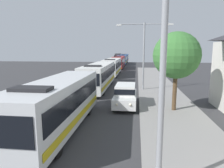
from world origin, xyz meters
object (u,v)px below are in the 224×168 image
object	(u,v)px
bus_second_in_line	(99,75)
roadside_tree	(177,56)
box_truck_oncoming	(118,57)
bus_fourth_in_line	(119,62)
bus_tail_end	(125,58)
bus_lead	(59,102)
streetlamp_near	(164,52)
bus_rear	(122,59)
white_suv	(125,94)
streetlamp_mid	(144,48)
bus_middle	(112,66)

from	to	relation	value
bus_second_in_line	roadside_tree	bearing A→B (deg)	-49.07
box_truck_oncoming	bus_fourth_in_line	bearing A→B (deg)	-84.37
bus_tail_end	bus_lead	bearing A→B (deg)	-90.00
bus_second_in_line	streetlamp_near	bearing A→B (deg)	-73.57
bus_tail_end	streetlamp_near	distance (m)	72.09
bus_rear	white_suv	world-z (taller)	bus_rear
bus_fourth_in_line	bus_tail_end	size ratio (longest dim) A/B	1.06
roadside_tree	bus_tail_end	bearing A→B (deg)	96.94
bus_fourth_in_line	box_truck_oncoming	xyz separation A→B (m)	(-3.30, 33.47, 0.01)
white_suv	box_truck_oncoming	bearing A→B (deg)	95.81
box_truck_oncoming	streetlamp_mid	xyz separation A→B (m)	(8.70, -61.76, 3.26)
bus_middle	bus_tail_end	world-z (taller)	same
bus_middle	bus_rear	bearing A→B (deg)	90.00
streetlamp_mid	bus_second_in_line	bearing A→B (deg)	173.29
roadside_tree	streetlamp_mid	bearing A→B (deg)	105.06
bus_lead	bus_middle	world-z (taller)	same
bus_second_in_line	bus_tail_end	size ratio (longest dim) A/B	1.11
bus_fourth_in_line	streetlamp_near	distance (m)	46.38
bus_second_in_line	roadside_tree	world-z (taller)	roadside_tree
bus_lead	bus_tail_end	bearing A→B (deg)	90.00
bus_rear	streetlamp_near	world-z (taller)	streetlamp_near
white_suv	streetlamp_mid	world-z (taller)	streetlamp_mid
bus_fourth_in_line	bus_tail_end	xyz separation A→B (m)	(-0.00, 25.86, -0.00)
bus_rear	roadside_tree	world-z (taller)	roadside_tree
box_truck_oncoming	streetlamp_near	world-z (taller)	streetlamp_near
bus_lead	box_truck_oncoming	distance (m)	74.43
white_suv	box_truck_oncoming	size ratio (longest dim) A/B	0.67
bus_second_in_line	streetlamp_mid	distance (m)	6.34
bus_tail_end	streetlamp_mid	bearing A→B (deg)	-84.31
bus_middle	streetlamp_near	size ratio (longest dim) A/B	1.62
bus_middle	bus_tail_end	bearing A→B (deg)	90.00
bus_middle	roadside_tree	size ratio (longest dim) A/B	2.03
bus_tail_end	box_truck_oncoming	xyz separation A→B (m)	(-3.30, 7.60, 0.01)
bus_tail_end	roadside_tree	size ratio (longest dim) A/B	1.79
streetlamp_near	bus_second_in_line	bearing A→B (deg)	106.43
streetlamp_near	roadside_tree	size ratio (longest dim) A/B	1.25
bus_tail_end	white_suv	world-z (taller)	bus_tail_end
bus_lead	bus_tail_end	xyz separation A→B (m)	(0.00, 66.75, 0.00)
bus_rear	bus_second_in_line	bearing A→B (deg)	-90.00
bus_rear	streetlamp_near	xyz separation A→B (m)	(5.40, -59.29, 3.08)
streetlamp_near	roadside_tree	world-z (taller)	streetlamp_near
bus_rear	box_truck_oncoming	bearing A→B (deg)	99.31
white_suv	streetlamp_mid	distance (m)	8.20
bus_rear	bus_lead	bearing A→B (deg)	-90.00
white_suv	bus_rear	bearing A→B (deg)	94.35
bus_fourth_in_line	streetlamp_mid	distance (m)	28.98
bus_fourth_in_line	roadside_tree	distance (m)	37.27
bus_middle	white_suv	xyz separation A→B (m)	(3.70, -21.58, -0.66)
box_truck_oncoming	bus_lead	bearing A→B (deg)	-87.46
box_truck_oncoming	white_suv	bearing A→B (deg)	-84.19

